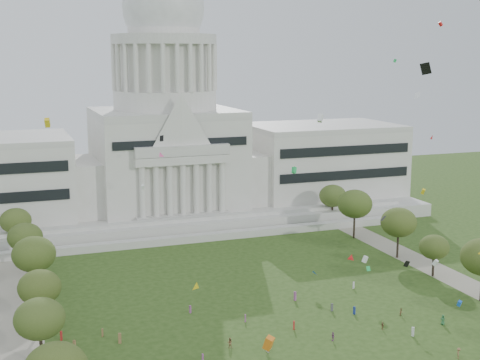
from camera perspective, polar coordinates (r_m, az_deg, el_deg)
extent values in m
cube|color=beige|center=(217.69, -6.27, -2.50)|extent=(160.00, 60.00, 4.00)
cube|color=beige|center=(186.98, -3.87, -4.97)|extent=(130.00, 3.00, 2.00)
cube|color=beige|center=(194.04, -4.53, -3.94)|extent=(140.00, 3.00, 5.00)
cube|color=beige|center=(233.03, 6.98, 1.61)|extent=(50.00, 34.00, 22.00)
cube|color=beige|center=(208.21, -13.37, -0.52)|extent=(12.00, 26.00, 16.00)
cube|color=beige|center=(220.60, 0.69, 0.39)|extent=(12.00, 26.00, 16.00)
cube|color=beige|center=(213.68, -6.30, 1.62)|extent=(44.00, 38.00, 28.00)
cube|color=beige|center=(194.03, -4.92, 1.69)|extent=(28.00, 3.00, 2.40)
cube|color=black|center=(217.71, 9.03, 1.46)|extent=(46.00, 0.40, 11.00)
cylinder|color=beige|center=(211.54, -6.40, 6.82)|extent=(32.00, 32.00, 6.00)
cylinder|color=beige|center=(211.13, -6.46, 9.53)|extent=(28.00, 28.00, 14.00)
cylinder|color=beige|center=(211.15, -6.51, 11.84)|extent=(32.40, 32.40, 3.00)
cylinder|color=beige|center=(211.35, -6.54, 13.33)|extent=(22.00, 22.00, 8.00)
ellipsoid|color=silver|center=(211.58, -6.56, 14.41)|extent=(25.00, 25.00, 26.20)
cube|color=gray|center=(131.63, -18.18, -12.80)|extent=(8.00, 160.00, 0.04)
cube|color=gray|center=(163.62, 18.07, -8.14)|extent=(8.00, 160.00, 0.04)
cylinder|color=black|center=(118.97, -16.58, -13.87)|extent=(0.56, 0.56, 5.47)
ellipsoid|color=#3B4E1D|center=(116.73, -16.73, -11.27)|extent=(8.42, 8.42, 6.89)
cylinder|color=black|center=(134.37, -16.61, -11.02)|extent=(0.56, 0.56, 5.27)
ellipsoid|color=#384718|center=(132.45, -16.74, -8.76)|extent=(8.12, 8.12, 6.65)
cylinder|color=black|center=(164.21, 16.15, -7.14)|extent=(0.56, 0.56, 4.56)
ellipsoid|color=#3C4F1C|center=(162.84, 16.24, -5.52)|extent=(7.01, 7.01, 5.74)
cylinder|color=black|center=(151.64, -17.05, -8.38)|extent=(0.56, 0.56, 6.03)
ellipsoid|color=#354918|center=(149.73, -17.18, -6.06)|extent=(9.29, 9.29, 7.60)
cylinder|color=black|center=(176.41, 13.30, -5.53)|extent=(0.56, 0.56, 5.97)
ellipsoid|color=#3E4F1A|center=(174.79, 13.39, -3.53)|extent=(9.19, 9.19, 7.52)
cylinder|color=black|center=(169.42, -17.77, -6.53)|extent=(0.56, 0.56, 5.41)
ellipsoid|color=#344719|center=(167.87, -17.88, -4.65)|extent=(8.33, 8.33, 6.81)
cylinder|color=black|center=(192.26, 9.71, -3.99)|extent=(0.56, 0.56, 6.37)
ellipsoid|color=#395219|center=(190.69, 9.77, -2.02)|extent=(9.82, 9.82, 8.03)
cylinder|color=black|center=(186.84, -18.50, -4.99)|extent=(0.56, 0.56, 5.32)
ellipsoid|color=#3C4E1B|center=(185.46, -18.60, -3.31)|extent=(8.19, 8.19, 6.70)
cylinder|color=black|center=(208.77, 7.88, -2.90)|extent=(0.56, 0.56, 5.47)
ellipsoid|color=#3B511E|center=(207.51, 7.92, -1.34)|extent=(8.42, 8.42, 6.89)
imported|color=#33723F|center=(136.99, 16.93, -11.34)|extent=(1.11, 1.17, 2.01)
imported|color=olive|center=(139.34, 13.60, -10.89)|extent=(0.88, 0.79, 1.55)
imported|color=#994C8C|center=(125.77, 7.93, -13.08)|extent=(0.59, 1.01, 1.67)
imported|color=silver|center=(120.36, 2.37, -14.10)|extent=(1.13, 1.70, 1.70)
imported|color=olive|center=(121.84, -0.88, -13.72)|extent=(1.09, 0.90, 1.92)
imported|color=olive|center=(123.77, 18.16, -13.87)|extent=(1.24, 1.38, 1.92)
imported|color=olive|center=(132.05, 12.07, -12.06)|extent=(0.57, 0.94, 1.53)
cube|color=silver|center=(152.43, 9.67, -8.84)|extent=(0.48, 0.40, 1.55)
cube|color=olive|center=(128.81, -11.66, -12.64)|extent=(0.39, 0.47, 1.54)
cube|color=#994C8C|center=(137.27, -4.27, -10.95)|extent=(0.38, 0.47, 1.55)
cube|color=olive|center=(124.76, -13.95, -13.49)|extent=(0.53, 0.52, 1.73)
cube|color=#4C4C51|center=(139.06, 7.85, -10.71)|extent=(0.46, 0.31, 1.63)
cube|color=navy|center=(138.18, 9.73, -10.92)|extent=(0.41, 0.49, 1.60)
cube|color=silver|center=(130.41, 14.54, -12.42)|extent=(0.53, 0.54, 1.76)
cube|color=#994C8C|center=(132.69, 0.46, -11.71)|extent=(0.36, 0.45, 1.49)
cube|color=#994C8C|center=(117.00, -3.20, -14.93)|extent=(0.26, 0.40, 1.48)
cube|color=#B21E1E|center=(129.64, 4.62, -12.25)|extent=(0.45, 0.53, 1.70)
cube|color=#994C8C|center=(143.81, 4.72, -9.85)|extent=(0.45, 0.58, 1.94)
cube|color=olive|center=(125.45, -10.22, -13.14)|extent=(0.59, 0.48, 1.94)
cube|color=#B21E1E|center=(128.87, -15.01, -12.72)|extent=(0.45, 0.55, 1.78)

